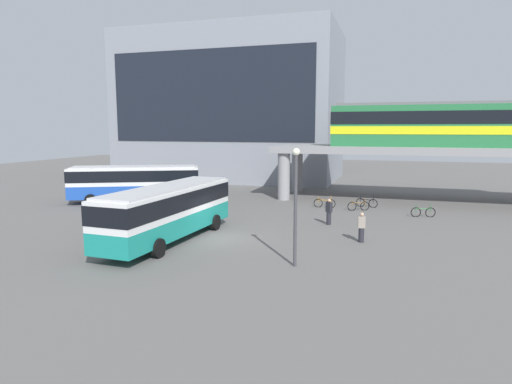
# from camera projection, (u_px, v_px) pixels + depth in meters

# --- Properties ---
(ground_plane) EXTENTS (120.00, 120.00, 0.00)m
(ground_plane) POSITION_uv_depth(u_px,v_px,m) (269.00, 209.00, 35.75)
(ground_plane) COLOR #605E5B
(station_building) EXTENTS (27.26, 15.26, 18.55)m
(station_building) POSITION_uv_depth(u_px,v_px,m) (232.00, 107.00, 57.90)
(station_building) COLOR gray
(station_building) RESTS_ON ground_plane
(elevated_platform) EXTENTS (27.64, 7.38, 4.88)m
(elevated_platform) POSITION_uv_depth(u_px,v_px,m) (431.00, 154.00, 39.03)
(elevated_platform) COLOR gray
(elevated_platform) RESTS_ON ground_plane
(train) EXTENTS (20.21, 2.96, 3.84)m
(train) POSITION_uv_depth(u_px,v_px,m) (450.00, 124.00, 38.25)
(train) COLOR #26723F
(train) RESTS_ON elevated_platform
(bus_main) EXTENTS (3.20, 11.17, 3.22)m
(bus_main) POSITION_uv_depth(u_px,v_px,m) (169.00, 207.00, 25.36)
(bus_main) COLOR teal
(bus_main) RESTS_ON ground_plane
(bus_secondary) EXTENTS (11.06, 7.05, 3.22)m
(bus_secondary) POSITION_uv_depth(u_px,v_px,m) (135.00, 180.00, 38.81)
(bus_secondary) COLOR #1E4CB2
(bus_secondary) RESTS_ON ground_plane
(bicycle_green) EXTENTS (1.76, 0.46, 1.04)m
(bicycle_green) POSITION_uv_depth(u_px,v_px,m) (423.00, 212.00, 32.62)
(bicycle_green) COLOR black
(bicycle_green) RESTS_ON ground_plane
(bicycle_black) EXTENTS (1.77, 0.36, 1.04)m
(bicycle_black) POSITION_uv_depth(u_px,v_px,m) (367.00, 203.00, 36.73)
(bicycle_black) COLOR black
(bicycle_black) RESTS_ON ground_plane
(bicycle_orange) EXTENTS (1.79, 0.15, 1.04)m
(bicycle_orange) POSITION_uv_depth(u_px,v_px,m) (325.00, 203.00, 36.53)
(bicycle_orange) COLOR black
(bicycle_orange) RESTS_ON ground_plane
(bicycle_brown) EXTENTS (1.66, 0.78, 1.04)m
(bicycle_brown) POSITION_uv_depth(u_px,v_px,m) (358.00, 206.00, 35.20)
(bicycle_brown) COLOR black
(bicycle_brown) RESTS_ON ground_plane
(pedestrian_at_kerb) EXTENTS (0.48, 0.44, 1.77)m
(pedestrian_at_kerb) POSITION_uv_depth(u_px,v_px,m) (329.00, 212.00, 29.94)
(pedestrian_at_kerb) COLOR #26262D
(pedestrian_at_kerb) RESTS_ON ground_plane
(pedestrian_waiting_near_stop) EXTENTS (0.44, 0.32, 1.73)m
(pedestrian_waiting_near_stop) POSITION_uv_depth(u_px,v_px,m) (361.00, 228.00, 25.30)
(pedestrian_waiting_near_stop) COLOR #26262D
(pedestrian_waiting_near_stop) RESTS_ON ground_plane
(lamp_post) EXTENTS (0.36, 0.36, 5.58)m
(lamp_post) POSITION_uv_depth(u_px,v_px,m) (296.00, 196.00, 20.50)
(lamp_post) COLOR #3F3F44
(lamp_post) RESTS_ON ground_plane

